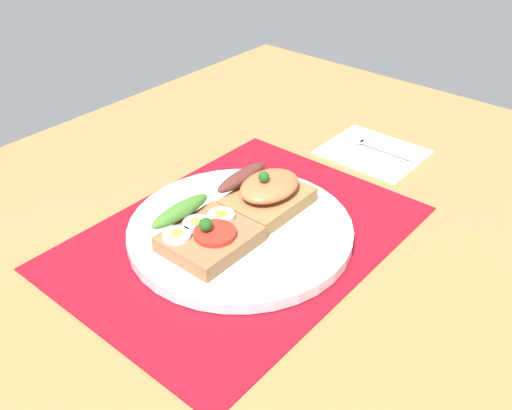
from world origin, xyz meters
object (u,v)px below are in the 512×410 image
object	(u,v)px
sandwich_salmon	(266,193)
fork	(374,146)
plate	(240,230)
sandwich_egg_tomato	(205,233)
napkin	(373,151)

from	to	relation	value
sandwich_salmon	fork	size ratio (longest dim) A/B	0.83
plate	fork	xyz separation A→B (cm)	(30.62, -0.98, -0.28)
fork	plate	bearing A→B (deg)	178.17
plate	sandwich_salmon	bearing A→B (deg)	4.11
sandwich_egg_tomato	sandwich_salmon	distance (cm)	10.75
sandwich_egg_tomato	sandwich_salmon	bearing A→B (deg)	-1.98
napkin	fork	bearing A→B (deg)	23.88
plate	sandwich_egg_tomato	distance (cm)	5.79
plate	napkin	world-z (taller)	plate
plate	sandwich_salmon	size ratio (longest dim) A/B	2.59
sandwich_salmon	napkin	bearing A→B (deg)	-4.19
sandwich_salmon	fork	world-z (taller)	sandwich_salmon
fork	sandwich_salmon	bearing A→B (deg)	176.89
sandwich_egg_tomato	napkin	xyz separation A→B (cm)	(35.00, -2.15, -2.94)
sandwich_salmon	plate	bearing A→B (deg)	-175.89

